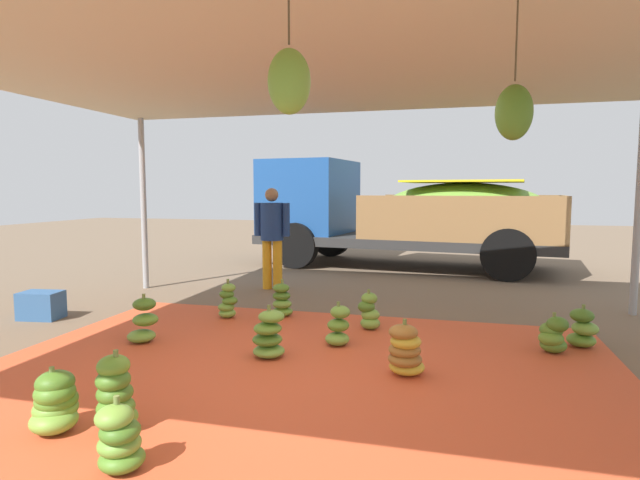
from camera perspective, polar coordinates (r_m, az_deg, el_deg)
ground_plane at (r=7.83m, az=4.09°, el=-7.06°), size 40.00×40.00×0.00m
tarp_orange at (r=5.02m, az=-2.46°, el=-14.27°), size 6.08×4.57×0.01m
tent_canopy at (r=4.77m, az=-2.84°, el=19.94°), size 8.00×7.00×2.98m
banana_bunch_0 at (r=4.05m, az=-21.74°, el=-15.71°), size 0.36×0.39×0.58m
banana_bunch_1 at (r=5.98m, az=24.42°, el=-9.61°), size 0.38×0.35×0.43m
banana_bunch_2 at (r=4.24m, az=-27.29°, el=-15.71°), size 0.39×0.40×0.46m
banana_bunch_3 at (r=7.01m, az=-10.20°, el=-6.74°), size 0.31×0.29×0.52m
banana_bunch_4 at (r=5.34m, az=-5.71°, el=-10.50°), size 0.45×0.43×0.54m
banana_bunch_5 at (r=6.32m, az=27.10°, el=-8.82°), size 0.42×0.43×0.47m
banana_bunch_6 at (r=5.73m, az=2.05°, el=-9.61°), size 0.35×0.37×0.48m
banana_bunch_7 at (r=3.54m, az=-21.36°, el=-19.94°), size 0.37×0.37×0.47m
banana_bunch_8 at (r=6.16m, az=-18.97°, el=-8.58°), size 0.43×0.43×0.54m
banana_bunch_9 at (r=7.01m, az=-4.24°, el=-6.76°), size 0.37×0.37×0.50m
banana_bunch_10 at (r=4.89m, az=9.43°, el=-12.09°), size 0.45×0.46×0.52m
banana_bunch_11 at (r=6.39m, az=5.47°, el=-7.94°), size 0.36×0.34×0.49m
cargo_truck_main at (r=11.64m, az=8.52°, el=3.12°), size 6.70×3.21×2.40m
worker_0 at (r=8.86m, az=-5.34°, el=1.06°), size 0.64×0.39×1.74m
crate_0 at (r=7.82m, az=-28.51°, el=-6.37°), size 0.56×0.42×0.36m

